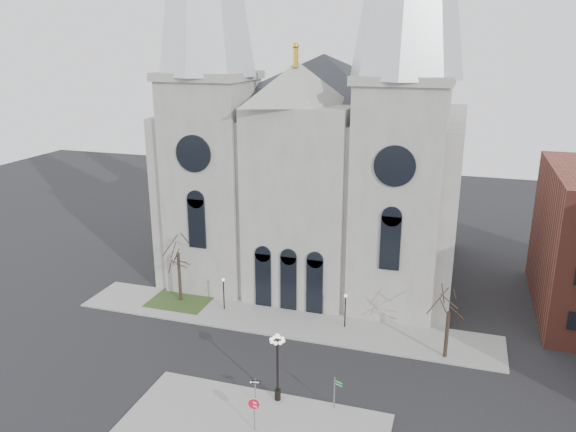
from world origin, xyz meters
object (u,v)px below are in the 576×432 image
(stop_sign, at_px, (254,407))
(globe_lamp, at_px, (277,359))
(street_name_sign, at_px, (335,391))
(one_way_sign, at_px, (255,386))

(stop_sign, xyz_separation_m, globe_lamp, (0.41, 3.66, 1.61))
(street_name_sign, bearing_deg, stop_sign, -115.04)
(globe_lamp, bearing_deg, stop_sign, -96.32)
(stop_sign, relative_size, one_way_sign, 1.34)
(stop_sign, relative_size, globe_lamp, 0.46)
(globe_lamp, bearing_deg, street_name_sign, 3.53)
(globe_lamp, relative_size, street_name_sign, 2.21)
(globe_lamp, height_order, street_name_sign, globe_lamp)
(globe_lamp, distance_m, street_name_sign, 4.65)
(globe_lamp, height_order, one_way_sign, globe_lamp)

